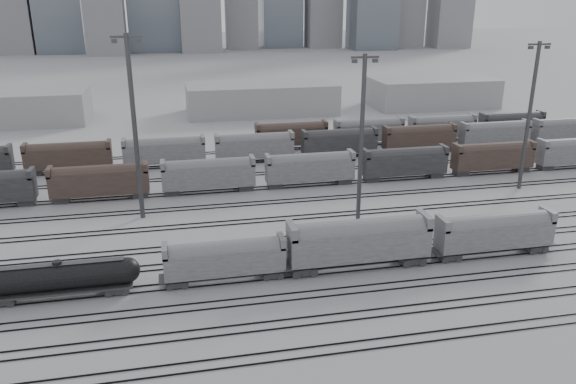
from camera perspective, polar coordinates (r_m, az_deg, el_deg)
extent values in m
plane|color=#AEAEB3|center=(65.22, 2.20, -8.64)|extent=(900.00, 900.00, 0.00)
cube|color=black|center=(53.14, 6.19, -15.84)|extent=(220.00, 0.07, 0.16)
cube|color=black|center=(54.25, 5.71, -15.00)|extent=(220.00, 0.07, 0.16)
cube|color=black|center=(57.09, 4.62, -13.04)|extent=(220.00, 0.07, 0.16)
cube|color=black|center=(58.25, 4.22, -12.30)|extent=(220.00, 0.07, 0.16)
cube|color=black|center=(61.19, 3.29, -10.60)|extent=(220.00, 0.07, 0.16)
cube|color=black|center=(62.39, 2.94, -9.96)|extent=(220.00, 0.07, 0.16)
cube|color=black|center=(65.42, 2.14, -8.46)|extent=(220.00, 0.07, 0.16)
cube|color=black|center=(66.65, 1.84, -7.90)|extent=(220.00, 0.07, 0.16)
cube|color=black|center=(69.75, 1.15, -6.59)|extent=(220.00, 0.07, 0.16)
cube|color=black|center=(71.01, 0.89, -6.09)|extent=(220.00, 0.07, 0.16)
cube|color=black|center=(74.17, 0.28, -4.93)|extent=(220.00, 0.07, 0.16)
cube|color=black|center=(75.45, 0.05, -4.49)|extent=(220.00, 0.07, 0.16)
cube|color=black|center=(80.46, -0.78, -2.92)|extent=(220.00, 0.07, 0.16)
cube|color=black|center=(81.77, -0.97, -2.55)|extent=(220.00, 0.07, 0.16)
cube|color=black|center=(86.87, -1.67, -1.20)|extent=(220.00, 0.07, 0.16)
cube|color=black|center=(88.19, -1.84, -0.88)|extent=(220.00, 0.07, 0.16)
cube|color=black|center=(93.36, -2.44, 0.28)|extent=(220.00, 0.07, 0.16)
cube|color=black|center=(94.70, -2.58, 0.56)|extent=(220.00, 0.07, 0.16)
cube|color=black|center=(100.86, -3.20, 1.74)|extent=(220.00, 0.07, 0.16)
cube|color=black|center=(102.21, -3.32, 1.97)|extent=(220.00, 0.07, 0.16)
cube|color=black|center=(108.43, -3.85, 2.99)|extent=(220.00, 0.07, 0.16)
cube|color=black|center=(109.80, -3.96, 3.20)|extent=(220.00, 0.07, 0.16)
cube|color=black|center=(116.06, -4.42, 4.08)|extent=(220.00, 0.07, 0.16)
cube|color=black|center=(117.44, -4.52, 4.26)|extent=(220.00, 0.07, 0.16)
cube|color=black|center=(66.89, -26.93, -9.66)|extent=(2.50, 2.02, 0.67)
cube|color=black|center=(64.64, -16.93, -9.29)|extent=(2.50, 2.02, 0.67)
cube|color=black|center=(65.30, -22.06, -9.14)|extent=(14.90, 2.59, 0.24)
cylinder|color=black|center=(64.62, -22.24, -7.94)|extent=(13.93, 2.79, 2.79)
sphere|color=black|center=(63.61, -16.02, -7.63)|extent=(2.79, 2.79, 2.79)
cylinder|color=black|center=(63.97, -22.41, -6.71)|extent=(0.96, 0.96, 0.48)
cube|color=black|center=(64.01, -22.40, -6.79)|extent=(13.45, 0.86, 0.06)
cube|color=black|center=(64.28, -11.19, -8.97)|extent=(2.33, 1.88, 0.63)
cube|color=black|center=(65.07, -1.60, -8.21)|extent=(2.33, 1.88, 0.63)
cube|color=gray|center=(63.49, -6.43, -6.94)|extent=(13.45, 2.69, 2.87)
cylinder|color=gray|center=(63.03, -6.47, -6.06)|extent=(12.20, 2.60, 2.60)
cube|color=gray|center=(62.57, -12.41, -5.89)|extent=(0.63, 2.69, 1.26)
cube|color=gray|center=(63.54, -0.67, -5.00)|extent=(0.63, 2.69, 1.26)
cone|color=black|center=(64.29, -6.37, -8.34)|extent=(2.15, 2.15, 0.81)
cube|color=black|center=(65.68, 1.54, -7.81)|extent=(2.91, 2.35, 0.78)
cube|color=black|center=(69.73, 12.40, -6.59)|extent=(2.91, 2.35, 0.78)
cube|color=gray|center=(66.27, 7.24, -5.18)|extent=(16.77, 3.35, 3.58)
cylinder|color=gray|center=(65.73, 7.29, -4.12)|extent=(15.20, 3.24, 3.24)
cube|color=gray|center=(63.33, 0.40, -4.01)|extent=(0.78, 3.35, 1.57)
cube|color=gray|center=(68.33, 13.72, -2.79)|extent=(0.78, 3.35, 1.57)
cone|color=black|center=(67.20, 7.16, -6.87)|extent=(2.68, 2.68, 1.01)
cube|color=black|center=(71.80, 15.98, -6.19)|extent=(2.56, 2.06, 0.69)
cube|color=black|center=(77.79, 23.74, -5.11)|extent=(2.56, 2.06, 0.69)
cube|color=gray|center=(73.72, 20.23, -4.01)|extent=(14.75, 2.95, 3.15)
cylinder|color=gray|center=(73.29, 20.33, -3.16)|extent=(13.37, 2.85, 2.85)
cube|color=gray|center=(69.59, 15.44, -3.12)|extent=(0.69, 2.95, 1.38)
cube|color=gray|center=(76.92, 24.89, -2.10)|extent=(0.69, 2.95, 1.38)
cone|color=black|center=(74.47, 20.06, -5.37)|extent=(2.36, 2.36, 0.88)
cylinder|color=#3C3C3E|center=(80.74, -15.29, 6.09)|extent=(0.67, 0.67, 25.99)
cube|color=#3C3C3E|center=(78.95, -16.11, 14.92)|extent=(4.16, 0.31, 0.31)
cube|color=#3C3C3E|center=(79.10, -17.24, 14.45)|extent=(0.73, 0.52, 0.52)
cube|color=#3C3C3E|center=(78.90, -14.92, 14.64)|extent=(0.73, 0.52, 0.52)
cylinder|color=#3C3C3E|center=(77.15, 7.45, 5.06)|extent=(0.60, 0.60, 23.49)
cube|color=#3C3C3E|center=(75.18, 7.83, 13.42)|extent=(3.76, 0.28, 0.28)
cube|color=#3C3C3E|center=(74.77, 6.77, 13.06)|extent=(0.66, 0.47, 0.47)
cube|color=#3C3C3E|center=(75.71, 8.85, 13.05)|extent=(0.66, 0.47, 0.47)
cylinder|color=#3C3C3E|center=(98.79, 23.28, 6.94)|extent=(0.61, 0.61, 23.94)
cube|color=#3C3C3E|center=(97.28, 24.19, 13.54)|extent=(3.83, 0.29, 0.29)
cube|color=#3C3C3E|center=(96.49, 23.44, 13.32)|extent=(0.67, 0.48, 0.48)
cube|color=#3C3C3E|center=(98.15, 24.85, 13.20)|extent=(0.67, 0.48, 0.48)
cube|color=#49362E|center=(92.82, -18.57, 0.91)|extent=(15.00, 3.00, 5.60)
cube|color=gray|center=(92.23, -8.06, 1.64)|extent=(15.00, 3.00, 5.60)
cube|color=gray|center=(94.74, 2.24, 2.30)|extent=(15.00, 3.00, 5.60)
cube|color=black|center=(100.11, 11.74, 2.84)|extent=(15.00, 3.00, 5.60)
cube|color=#49362E|center=(107.92, 20.07, 3.26)|extent=(15.00, 3.00, 5.60)
cube|color=gray|center=(117.68, 27.16, 3.55)|extent=(15.00, 3.00, 5.60)
cube|color=#49362E|center=(109.06, -21.39, 3.26)|extent=(15.00, 3.00, 5.60)
cube|color=gray|center=(107.45, -12.43, 3.93)|extent=(15.00, 3.00, 5.60)
cube|color=gray|center=(108.52, -3.41, 4.50)|extent=(15.00, 3.00, 5.60)
cube|color=black|center=(112.18, 5.23, 4.95)|extent=(15.00, 3.00, 5.60)
cube|color=#49362E|center=(118.20, 13.17, 5.27)|extent=(15.00, 3.00, 5.60)
cube|color=gray|center=(126.24, 20.23, 5.46)|extent=(15.00, 3.00, 5.60)
cube|color=gray|center=(135.94, 26.37, 5.56)|extent=(15.00, 3.00, 5.60)
cube|color=#49362E|center=(117.72, 0.35, 5.72)|extent=(15.00, 3.00, 5.60)
cube|color=gray|center=(122.36, 8.20, 6.05)|extent=(15.00, 3.00, 5.60)
cube|color=gray|center=(129.09, 15.36, 6.26)|extent=(15.00, 3.00, 5.60)
cube|color=black|center=(137.60, 21.72, 6.36)|extent=(15.00, 3.00, 5.60)
cube|color=#979799|center=(155.02, -2.75, 9.49)|extent=(40.00, 18.00, 8.00)
cube|color=#979799|center=(170.17, 14.36, 9.81)|extent=(35.00, 18.00, 8.00)
cube|color=gray|center=(345.47, -26.49, 15.88)|extent=(22.00, 17.60, 42.00)
cube|color=gray|center=(337.23, -17.97, 17.39)|extent=(20.00, 16.00, 48.00)
cube|color=gray|center=(338.87, -4.60, 17.38)|extent=(18.00, 14.40, 38.00)
cube|color=gray|center=(348.85, 3.98, 18.03)|extent=(20.00, 16.00, 45.00)
cube|color=gray|center=(365.61, 11.90, 17.35)|extent=(18.00, 14.40, 40.00)
cube|color=gray|center=(376.06, 15.64, 18.03)|extent=(22.00, 17.60, 52.00)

